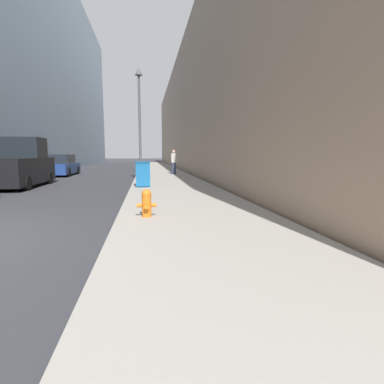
{
  "coord_description": "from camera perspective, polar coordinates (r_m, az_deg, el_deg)",
  "views": [
    {
      "loc": [
        4.02,
        -5.4,
        1.59
      ],
      "look_at": [
        7.34,
        16.35,
        -1.23
      ],
      "focal_mm": 28.0,
      "sensor_mm": 36.0,
      "label": 1
    }
  ],
  "objects": [
    {
      "name": "sidewalk_right",
      "position": [
        23.48,
        -5.72,
        3.53
      ],
      "size": [
        3.84,
        60.0,
        0.13
      ],
      "color": "#9E998E",
      "rests_on": "ground"
    },
    {
      "name": "building_right_stone",
      "position": [
        32.97,
        7.88,
        14.26
      ],
      "size": [
        12.0,
        60.0,
        11.25
      ],
      "color": "#9E7F66",
      "rests_on": "ground"
    },
    {
      "name": "fire_hydrant",
      "position": [
        7.05,
        -8.65,
        -1.99
      ],
      "size": [
        0.46,
        0.34,
        0.65
      ],
      "color": "orange",
      "rests_on": "sidewalk_right"
    },
    {
      "name": "trash_bin",
      "position": [
        13.58,
        -9.31,
        3.45
      ],
      "size": [
        0.64,
        0.71,
        1.12
      ],
      "color": "#19609E",
      "rests_on": "sidewalk_right"
    },
    {
      "name": "lamppost",
      "position": [
        16.83,
        -9.97,
        14.92
      ],
      "size": [
        0.4,
        0.4,
        5.99
      ],
      "color": "#4C4C51",
      "rests_on": "sidewalk_right"
    },
    {
      "name": "pickup_truck",
      "position": [
        16.74,
        -30.36,
        4.22
      ],
      "size": [
        2.24,
        4.91,
        2.4
      ],
      "color": "black",
      "rests_on": "ground"
    },
    {
      "name": "parked_sedan_near",
      "position": [
        24.13,
        -23.66,
        4.58
      ],
      "size": [
        1.85,
        4.61,
        1.54
      ],
      "color": "navy",
      "rests_on": "ground"
    },
    {
      "name": "pedestrian_on_sidewalk",
      "position": [
        21.72,
        -3.51,
        5.72
      ],
      "size": [
        0.35,
        0.23,
        1.73
      ],
      "color": "#2D3347",
      "rests_on": "sidewalk_right"
    }
  ]
}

